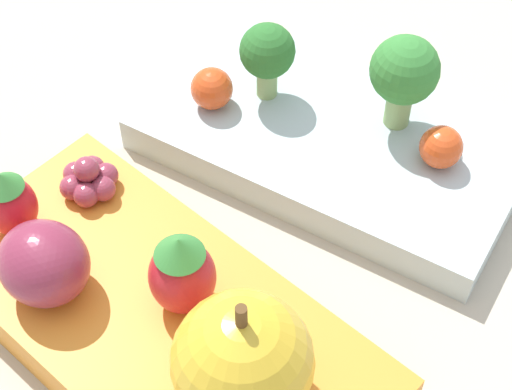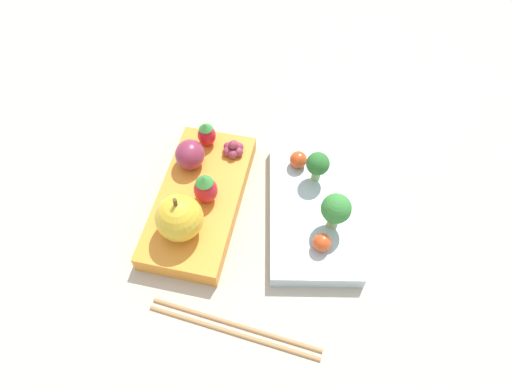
{
  "view_description": "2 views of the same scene",
  "coord_description": "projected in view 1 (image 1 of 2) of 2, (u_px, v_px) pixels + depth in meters",
  "views": [
    {
      "loc": [
        0.15,
        -0.23,
        0.37
      ],
      "look_at": [
        0.0,
        0.0,
        0.04
      ],
      "focal_mm": 60.0,
      "sensor_mm": 36.0,
      "label": 1
    },
    {
      "loc": [
        0.34,
        0.02,
        0.53
      ],
      "look_at": [
        0.0,
        0.0,
        0.04
      ],
      "focal_mm": 32.0,
      "sensor_mm": 36.0,
      "label": 2
    }
  ],
  "objects": [
    {
      "name": "bento_box_fruit",
      "position": [
        165.0,
        330.0,
        0.41
      ],
      "size": [
        0.24,
        0.14,
        0.03
      ],
      "color": "orange",
      "rests_on": "ground_plane"
    },
    {
      "name": "bento_box_savoury",
      "position": [
        332.0,
        140.0,
        0.49
      ],
      "size": [
        0.22,
        0.12,
        0.02
      ],
      "color": "silver",
      "rests_on": "ground_plane"
    },
    {
      "name": "grape_cluster",
      "position": [
        89.0,
        180.0,
        0.44
      ],
      "size": [
        0.03,
        0.03,
        0.02
      ],
      "color": "#93384C",
      "rests_on": "bento_box_fruit"
    },
    {
      "name": "plum",
      "position": [
        44.0,
        263.0,
        0.39
      ],
      "size": [
        0.04,
        0.04,
        0.04
      ],
      "color": "#892D47",
      "rests_on": "bento_box_fruit"
    },
    {
      "name": "cherry_tomato_1",
      "position": [
        441.0,
        147.0,
        0.46
      ],
      "size": [
        0.02,
        0.02,
        0.02
      ],
      "color": "#DB4C1E",
      "rests_on": "bento_box_savoury"
    },
    {
      "name": "cherry_tomato_0",
      "position": [
        212.0,
        89.0,
        0.49
      ],
      "size": [
        0.02,
        0.02,
        0.02
      ],
      "color": "#DB4C1E",
      "rests_on": "bento_box_savoury"
    },
    {
      "name": "broccoli_floret_1",
      "position": [
        404.0,
        73.0,
        0.46
      ],
      "size": [
        0.04,
        0.04,
        0.06
      ],
      "color": "#93B770",
      "rests_on": "bento_box_savoury"
    },
    {
      "name": "strawberry_0",
      "position": [
        182.0,
        273.0,
        0.38
      ],
      "size": [
        0.03,
        0.03,
        0.05
      ],
      "color": "red",
      "rests_on": "bento_box_fruit"
    },
    {
      "name": "ground_plane",
      "position": [
        247.0,
        239.0,
        0.46
      ],
      "size": [
        4.0,
        4.0,
        0.0
      ],
      "primitive_type": "plane",
      "color": "#BCB29E"
    },
    {
      "name": "broccoli_floret_0",
      "position": [
        267.0,
        53.0,
        0.48
      ],
      "size": [
        0.03,
        0.03,
        0.05
      ],
      "color": "#93B770",
      "rests_on": "bento_box_savoury"
    },
    {
      "name": "apple",
      "position": [
        242.0,
        361.0,
        0.35
      ],
      "size": [
        0.06,
        0.06,
        0.07
      ],
      "color": "gold",
      "rests_on": "bento_box_fruit"
    },
    {
      "name": "strawberry_1",
      "position": [
        10.0,
        203.0,
        0.41
      ],
      "size": [
        0.03,
        0.03,
        0.04
      ],
      "color": "red",
      "rests_on": "bento_box_fruit"
    }
  ]
}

